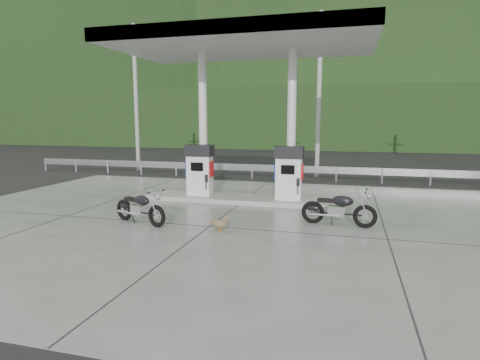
% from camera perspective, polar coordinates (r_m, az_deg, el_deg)
% --- Properties ---
extents(ground, '(160.00, 160.00, 0.00)m').
position_cam_1_polar(ground, '(11.73, -2.71, -5.48)').
color(ground, black).
rests_on(ground, ground).
extents(forecourt_apron, '(18.00, 14.00, 0.02)m').
position_cam_1_polar(forecourt_apron, '(11.73, -2.71, -5.43)').
color(forecourt_apron, slate).
rests_on(forecourt_apron, ground).
extents(pump_island, '(7.00, 1.40, 0.15)m').
position_cam_1_polar(pump_island, '(14.05, 0.43, -2.73)').
color(pump_island, gray).
rests_on(pump_island, forecourt_apron).
extents(gas_pump_left, '(0.95, 0.55, 1.80)m').
position_cam_1_polar(gas_pump_left, '(14.39, -5.74, 1.42)').
color(gas_pump_left, white).
rests_on(gas_pump_left, pump_island).
extents(gas_pump_right, '(0.95, 0.55, 1.80)m').
position_cam_1_polar(gas_pump_right, '(13.58, 6.97, 0.98)').
color(gas_pump_right, white).
rests_on(gas_pump_right, pump_island).
extents(canopy_column_left, '(0.30, 0.30, 5.00)m').
position_cam_1_polar(canopy_column_left, '(14.65, -5.28, 7.83)').
color(canopy_column_left, white).
rests_on(canopy_column_left, pump_island).
extents(canopy_column_right, '(0.30, 0.30, 5.00)m').
position_cam_1_polar(canopy_column_right, '(13.86, 7.33, 7.76)').
color(canopy_column_right, white).
rests_on(canopy_column_right, pump_island).
extents(canopy_roof, '(8.50, 5.00, 0.40)m').
position_cam_1_polar(canopy_roof, '(14.02, 0.45, 18.93)').
color(canopy_roof, silver).
rests_on(canopy_roof, canopy_column_left).
extents(guardrail, '(26.00, 0.16, 1.42)m').
position_cam_1_polar(guardrail, '(19.27, 4.61, 2.16)').
color(guardrail, gray).
rests_on(guardrail, ground).
extents(road, '(60.00, 7.00, 0.01)m').
position_cam_1_polar(road, '(22.78, 6.22, 1.32)').
color(road, black).
rests_on(road, ground).
extents(utility_pole_a, '(0.22, 0.22, 8.00)m').
position_cam_1_polar(utility_pole_a, '(23.39, -14.58, 11.10)').
color(utility_pole_a, '#9A9A94').
rests_on(utility_pole_a, ground).
extents(utility_pole_b, '(0.22, 0.22, 8.00)m').
position_cam_1_polar(utility_pole_b, '(20.42, 11.16, 11.63)').
color(utility_pole_b, '#9A9A94').
rests_on(utility_pole_b, ground).
extents(tree_band, '(80.00, 6.00, 6.00)m').
position_cam_1_polar(tree_band, '(40.98, 10.41, 8.61)').
color(tree_band, black).
rests_on(tree_band, ground).
extents(forested_hills, '(100.00, 40.00, 140.00)m').
position_cam_1_polar(forested_hills, '(70.97, 12.44, 6.03)').
color(forested_hills, black).
rests_on(forested_hills, ground).
extents(motorcycle_left, '(1.89, 1.16, 0.85)m').
position_cam_1_polar(motorcycle_left, '(11.35, -14.06, -3.89)').
color(motorcycle_left, black).
rests_on(motorcycle_left, forecourt_apron).
extents(motorcycle_right, '(1.92, 0.78, 0.89)m').
position_cam_1_polar(motorcycle_right, '(11.11, 13.83, -4.07)').
color(motorcycle_right, black).
rests_on(motorcycle_right, forecourt_apron).
extents(duck, '(0.52, 0.28, 0.36)m').
position_cam_1_polar(duck, '(10.29, -2.95, -6.33)').
color(duck, brown).
rests_on(duck, forecourt_apron).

